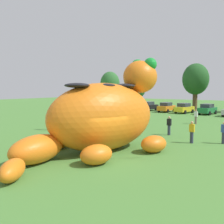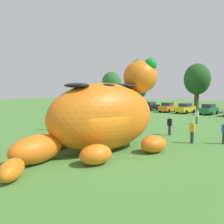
{
  "view_description": "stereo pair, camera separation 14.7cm",
  "coord_description": "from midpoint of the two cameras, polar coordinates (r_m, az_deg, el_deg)",
  "views": [
    {
      "loc": [
        9.09,
        -11.98,
        4.24
      ],
      "look_at": [
        -1.28,
        2.38,
        2.55
      ],
      "focal_mm": 40.21,
      "sensor_mm": 36.0,
      "label": 1
    },
    {
      "loc": [
        9.2,
        -11.89,
        4.24
      ],
      "look_at": [
        -1.28,
        2.38,
        2.55
      ],
      "focal_mm": 40.21,
      "sensor_mm": 36.0,
      "label": 2
    }
  ],
  "objects": [
    {
      "name": "spectator_near_inflatable",
      "position": [
        23.28,
        12.67,
        -3.07
      ],
      "size": [
        0.38,
        0.26,
        1.71
      ],
      "color": "#2D334C",
      "rests_on": "ground"
    },
    {
      "name": "tree_mid_left",
      "position": [
        52.68,
        18.39,
        7.04
      ],
      "size": [
        5.13,
        5.13,
        9.11
      ],
      "color": "brown",
      "rests_on": "ground"
    },
    {
      "name": "giant_inflatable_creature",
      "position": [
        16.99,
        -2.22,
        -0.88
      ],
      "size": [
        7.81,
        13.06,
        6.49
      ],
      "color": "orange",
      "rests_on": "ground"
    },
    {
      "name": "spectator_wandering",
      "position": [
        31.4,
        18.4,
        -1.04
      ],
      "size": [
        0.38,
        0.26,
        1.71
      ],
      "color": "#726656",
      "rests_on": "ground"
    },
    {
      "name": "tree_left",
      "position": [
        55.18,
        5.74,
        5.31
      ],
      "size": [
        3.56,
        3.56,
        6.33
      ],
      "color": "brown",
      "rests_on": "ground"
    },
    {
      "name": "tree_far_left",
      "position": [
        60.35,
        -0.53,
        6.49
      ],
      "size": [
        4.61,
        4.61,
        8.18
      ],
      "color": "brown",
      "rests_on": "ground"
    },
    {
      "name": "ground_plane",
      "position": [
        15.62,
        -1.61,
        -10.31
      ],
      "size": [
        160.0,
        160.0,
        0.0
      ],
      "primitive_type": "plane",
      "color": "#4C8438"
    },
    {
      "name": "spectator_far_side",
      "position": [
        20.97,
        23.88,
        -4.33
      ],
      "size": [
        0.38,
        0.26,
        1.71
      ],
      "color": "#2D334C",
      "rests_on": "ground"
    },
    {
      "name": "car_orange",
      "position": [
        45.74,
        12.16,
        1.08
      ],
      "size": [
        2.03,
        4.15,
        1.72
      ],
      "color": "orange",
      "rests_on": "ground"
    },
    {
      "name": "car_black",
      "position": [
        47.65,
        8.21,
        1.32
      ],
      "size": [
        2.34,
        4.29,
        1.72
      ],
      "color": "black",
      "rests_on": "ground"
    },
    {
      "name": "spectator_mid_field",
      "position": [
        26.26,
        -14.49,
        -2.15
      ],
      "size": [
        0.38,
        0.26,
        1.71
      ],
      "color": "#2D334C",
      "rests_on": "ground"
    },
    {
      "name": "spectator_by_cars",
      "position": [
        20.33,
        17.49,
        -4.41
      ],
      "size": [
        0.38,
        0.26,
        1.71
      ],
      "color": "#2D334C",
      "rests_on": "ground"
    },
    {
      "name": "car_yellow",
      "position": [
        44.23,
        16.0,
        0.85
      ],
      "size": [
        2.41,
        4.32,
        1.72
      ],
      "color": "yellow",
      "rests_on": "ground"
    },
    {
      "name": "car_green",
      "position": [
        43.38,
        20.76,
        0.62
      ],
      "size": [
        2.29,
        4.27,
        1.72
      ],
      "color": "#1E7238",
      "rests_on": "ground"
    }
  ]
}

